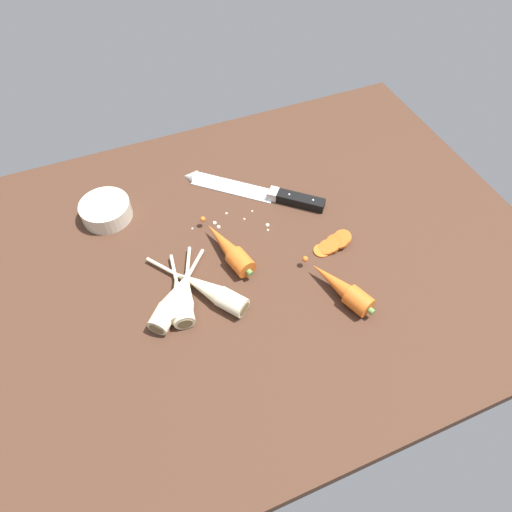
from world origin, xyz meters
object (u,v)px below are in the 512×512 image
at_px(parsnip_front, 184,295).
at_px(parsnip_mid_left, 211,291).
at_px(chefs_knife, 250,190).
at_px(carrot_slice_stack, 333,244).
at_px(whole_carrot, 229,249).
at_px(parsnip_back, 180,299).
at_px(prep_bowl, 106,210).
at_px(whole_carrot_second, 342,288).
at_px(parsnip_mid_right, 173,300).

relative_size(parsnip_front, parsnip_mid_left, 0.87).
xyz_separation_m(chefs_knife, carrot_slice_stack, (0.10, -0.22, 0.00)).
relative_size(whole_carrot, parsnip_back, 1.06).
bearing_deg(prep_bowl, whole_carrot_second, -44.85).
bearing_deg(whole_carrot_second, parsnip_back, 162.12).
xyz_separation_m(parsnip_front, carrot_slice_stack, (0.33, 0.01, -0.01)).
relative_size(chefs_knife, parsnip_back, 1.64).
xyz_separation_m(parsnip_front, parsnip_mid_right, (-0.02, -0.00, -0.00)).
bearing_deg(whole_carrot, parsnip_back, -148.70).
bearing_deg(parsnip_front, parsnip_mid_right, -174.23).
bearing_deg(parsnip_front, prep_bowl, 108.86).
distance_m(parsnip_mid_left, parsnip_back, 0.06).
height_order(parsnip_mid_right, parsnip_back, same).
height_order(chefs_knife, whole_carrot, whole_carrot).
relative_size(whole_carrot_second, prep_bowl, 1.54).
relative_size(whole_carrot, parsnip_mid_right, 1.11).
relative_size(parsnip_front, carrot_slice_stack, 2.05).
xyz_separation_m(whole_carrot_second, parsnip_front, (-0.29, 0.10, -0.00)).
xyz_separation_m(whole_carrot, whole_carrot_second, (0.17, -0.17, 0.00)).
bearing_deg(parsnip_mid_left, parsnip_back, 175.95).
distance_m(whole_carrot, whole_carrot_second, 0.24).
relative_size(parsnip_mid_right, carrot_slice_stack, 1.89).
distance_m(whole_carrot, parsnip_front, 0.14).
distance_m(whole_carrot_second, parsnip_front, 0.30).
relative_size(chefs_knife, parsnip_front, 1.58).
bearing_deg(prep_bowl, parsnip_mid_left, -63.22).
bearing_deg(prep_bowl, parsnip_mid_right, -75.66).
relative_size(parsnip_mid_left, carrot_slice_stack, 2.36).
xyz_separation_m(parsnip_mid_right, prep_bowl, (-0.07, 0.28, 0.00)).
xyz_separation_m(parsnip_front, parsnip_back, (-0.01, -0.01, 0.00)).
distance_m(whole_carrot, parsnip_mid_left, 0.11).
xyz_separation_m(parsnip_mid_left, parsnip_mid_right, (-0.07, 0.01, 0.00)).
bearing_deg(carrot_slice_stack, parsnip_back, -177.24).
height_order(parsnip_back, carrot_slice_stack, parsnip_back).
distance_m(whole_carrot, prep_bowl, 0.30).
height_order(whole_carrot_second, prep_bowl, whole_carrot_second).
distance_m(whole_carrot_second, parsnip_mid_right, 0.33).
height_order(whole_carrot_second, parsnip_back, whole_carrot_second).
bearing_deg(parsnip_mid_right, chefs_knife, 42.91).
xyz_separation_m(chefs_knife, parsnip_front, (-0.23, -0.23, 0.01)).
bearing_deg(whole_carrot, parsnip_front, -148.42).
height_order(whole_carrot, carrot_slice_stack, whole_carrot).
bearing_deg(whole_carrot_second, whole_carrot, 134.17).
relative_size(chefs_knife, parsnip_mid_left, 1.38).
relative_size(parsnip_mid_right, prep_bowl, 1.50).
distance_m(parsnip_mid_right, parsnip_back, 0.01).
relative_size(parsnip_front, parsnip_back, 1.03).
bearing_deg(carrot_slice_stack, chefs_knife, 114.70).
bearing_deg(prep_bowl, parsnip_front, -71.14).
xyz_separation_m(chefs_knife, parsnip_back, (-0.24, -0.24, 0.01)).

